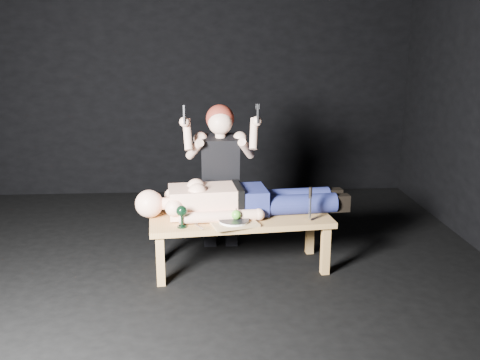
{
  "coord_description": "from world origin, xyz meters",
  "views": [
    {
      "loc": [
        0.05,
        -4.01,
        1.87
      ],
      "look_at": [
        0.32,
        0.2,
        0.75
      ],
      "focal_mm": 40.18,
      "sensor_mm": 36.0,
      "label": 1
    }
  ],
  "objects": [
    {
      "name": "carving_knife",
      "position": [
        0.86,
        0.02,
        0.59
      ],
      "size": [
        0.04,
        0.04,
        0.28
      ],
      "primitive_type": null,
      "rotation": [
        0.0,
        0.0,
        0.1
      ],
      "color": "#B2B2B7",
      "rests_on": "table"
    },
    {
      "name": "goblet",
      "position": [
        -0.15,
        -0.07,
        0.54
      ],
      "size": [
        0.09,
        0.09,
        0.18
      ],
      "primitive_type": null,
      "rotation": [
        0.0,
        0.0,
        0.1
      ],
      "color": "black",
      "rests_on": "table"
    },
    {
      "name": "back_wall",
      "position": [
        0.0,
        2.5,
        1.5
      ],
      "size": [
        5.0,
        0.0,
        5.0
      ],
      "primitive_type": "plane",
      "rotation": [
        1.57,
        0.0,
        0.0
      ],
      "color": "black",
      "rests_on": "ground"
    },
    {
      "name": "apple",
      "position": [
        0.27,
        -0.02,
        0.53
      ],
      "size": [
        0.08,
        0.08,
        0.08
      ],
      "primitive_type": "sphere",
      "color": "green",
      "rests_on": "plate"
    },
    {
      "name": "spoon_flat",
      "position": [
        0.31,
        0.07,
        0.45
      ],
      "size": [
        0.08,
        0.15,
        0.01
      ],
      "primitive_type": "cube",
      "rotation": [
        0.0,
        0.0,
        0.48
      ],
      "color": "#B2B2B7",
      "rests_on": "table"
    },
    {
      "name": "kneeling_woman",
      "position": [
        0.17,
        0.65,
        0.68
      ],
      "size": [
        0.73,
        0.81,
        1.36
      ],
      "primitive_type": null,
      "rotation": [
        0.0,
        0.0,
        0.0
      ],
      "color": "black",
      "rests_on": "ground"
    },
    {
      "name": "lying_man",
      "position": [
        0.36,
        0.26,
        0.6
      ],
      "size": [
        1.67,
        0.65,
        0.29
      ],
      "primitive_type": null,
      "rotation": [
        0.0,
        0.0,
        0.1
      ],
      "color": "#FBBFA0",
      "rests_on": "table"
    },
    {
      "name": "ground",
      "position": [
        0.0,
        0.0,
        0.0
      ],
      "size": [
        5.0,
        5.0,
        0.0
      ],
      "primitive_type": "plane",
      "color": "black",
      "rests_on": "ground"
    },
    {
      "name": "fork_flat",
      "position": [
        -0.02,
        -0.07,
        0.45
      ],
      "size": [
        0.08,
        0.15,
        0.01
      ],
      "primitive_type": "cube",
      "rotation": [
        0.0,
        0.0,
        0.46
      ],
      "color": "#B2B2B7",
      "rests_on": "table"
    },
    {
      "name": "table",
      "position": [
        0.32,
        0.15,
        0.23
      ],
      "size": [
        1.52,
        0.69,
        0.45
      ],
      "primitive_type": "cube",
      "rotation": [
        0.0,
        0.0,
        0.1
      ],
      "color": "tan",
      "rests_on": "ground"
    },
    {
      "name": "serving_tray",
      "position": [
        0.25,
        -0.03,
        0.46
      ],
      "size": [
        0.4,
        0.34,
        0.02
      ],
      "primitive_type": "cube",
      "rotation": [
        0.0,
        0.0,
        0.27
      ],
      "color": "tan",
      "rests_on": "table"
    },
    {
      "name": "plate",
      "position": [
        0.25,
        -0.03,
        0.48
      ],
      "size": [
        0.29,
        0.29,
        0.02
      ],
      "primitive_type": "cylinder",
      "rotation": [
        0.0,
        0.0,
        0.27
      ],
      "color": "white",
      "rests_on": "serving_tray"
    },
    {
      "name": "knife_flat",
      "position": [
        0.38,
        -0.01,
        0.45
      ],
      "size": [
        0.03,
        0.16,
        0.01
      ],
      "primitive_type": "cube",
      "rotation": [
        0.0,
        0.0,
        0.09
      ],
      "color": "#B2B2B7",
      "rests_on": "table"
    }
  ]
}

